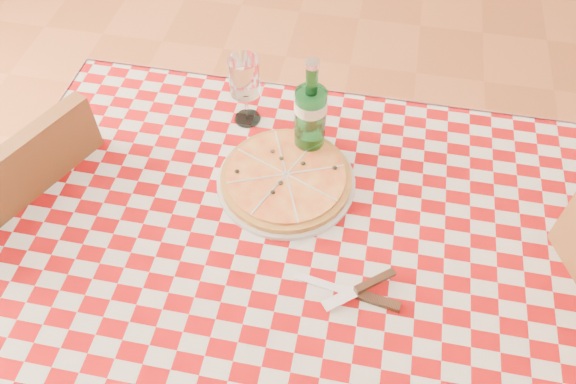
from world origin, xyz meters
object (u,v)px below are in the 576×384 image
(dining_table, at_px, (292,258))
(chair_far, at_px, (38,235))
(wine_glass, at_px, (245,91))
(water_bottle, at_px, (311,110))
(pizza_plate, at_px, (286,178))

(dining_table, xyz_separation_m, chair_far, (-0.67, 0.03, -0.14))
(chair_far, xyz_separation_m, wine_glass, (0.51, 0.28, 0.33))
(chair_far, bearing_deg, dining_table, -158.49)
(water_bottle, bearing_deg, wine_glass, 156.30)
(dining_table, bearing_deg, wine_glass, 118.68)
(dining_table, bearing_deg, chair_far, 177.60)
(chair_far, bearing_deg, wine_glass, -126.99)
(dining_table, relative_size, water_bottle, 4.64)
(chair_far, distance_m, pizza_plate, 0.70)
(dining_table, xyz_separation_m, wine_glass, (-0.17, 0.31, 0.19))
(pizza_plate, height_order, wine_glass, wine_glass)
(chair_far, bearing_deg, water_bottle, -138.73)
(pizza_plate, bearing_deg, dining_table, -73.69)
(dining_table, xyz_separation_m, water_bottle, (-0.01, 0.24, 0.23))
(chair_far, distance_m, wine_glass, 0.67)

